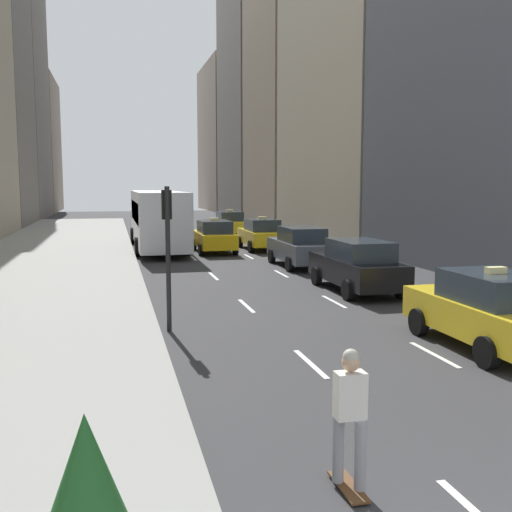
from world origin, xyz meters
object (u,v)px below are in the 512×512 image
Objects in this scene: taxi_lead at (214,236)px; sedan_silver_behind at (300,247)px; taxi_fourth at (261,234)px; city_bus at (157,218)px; skateboarder at (350,413)px; taxi_third at (229,223)px; sedan_black_near at (357,265)px; taxi_second at (488,310)px; traffic_light_pole at (167,235)px.

taxi_lead is 6.91m from sedan_silver_behind.
city_bus is (-5.61, 1.52, 0.91)m from taxi_fourth.
city_bus is (-5.61, 8.65, 0.88)m from sedan_silver_behind.
city_bus reaches higher than skateboarder.
city_bus reaches higher than taxi_third.
skateboarder is (-5.39, -12.46, 0.06)m from sedan_black_near.
skateboarder is at bearing -136.52° from taxi_second.
taxi_lead is 1.00× the size of taxi_second.
city_bus reaches higher than sedan_black_near.
city_bus reaches higher than taxi_fourth.
city_bus is (-5.61, 22.34, 0.91)m from taxi_second.
taxi_third is at bearing 90.00° from sedan_silver_behind.
sedan_black_near is at bearing 90.00° from taxi_second.
skateboarder is (-2.59, -25.13, 0.08)m from taxi_lead.
taxi_third is 0.91× the size of sedan_black_near.
taxi_third is 16.53m from sedan_silver_behind.
traffic_light_pole is (-6.75, -26.90, 1.53)m from taxi_third.
taxi_fourth is at bearing -15.12° from city_bus.
taxi_third is 22.88m from sedan_black_near.
taxi_third is 0.95× the size of sedan_silver_behind.
sedan_black_near is (0.00, -22.88, 0.02)m from taxi_third.
city_bus reaches higher than taxi_lead.
taxi_second is at bearing -90.00° from sedan_silver_behind.
taxi_second is 0.91× the size of sedan_black_near.
taxi_second is at bearing -90.00° from taxi_fourth.
taxi_third is 35.76m from skateboarder.
city_bus is at bearing 110.52° from sedan_black_near.
taxi_lead and taxi_second have the same top height.
sedan_black_near is 16.04m from city_bus.
taxi_second is 7.35m from sedan_black_near.
taxi_second is 7.44m from skateboarder.
sedan_black_near is 2.77× the size of skateboarder.
taxi_second is 7.68m from traffic_light_pole.
skateboarder is at bearing -113.40° from sedan_black_near.
traffic_light_pole is at bearing 99.12° from skateboarder.
taxi_fourth is 18.81m from traffic_light_pole.
sedan_silver_behind reaches higher than skateboarder.
sedan_silver_behind is (0.00, -16.53, 0.02)m from taxi_third.
traffic_light_pole is (-6.75, -10.36, 1.51)m from sedan_silver_behind.
city_bus is 27.47m from skateboarder.
taxi_fourth is 1.22× the size of traffic_light_pole.
sedan_silver_behind is (0.00, 13.70, 0.02)m from taxi_second.
taxi_second is at bearing 43.48° from skateboarder.
taxi_second and taxi_fourth have the same top height.
skateboarder is at bearing -101.75° from taxi_fourth.
traffic_light_pole is (-1.14, -19.01, 0.62)m from city_bus.
sedan_silver_behind is 2.66× the size of skateboarder.
taxi_second is 0.38× the size of city_bus.
taxi_third is (0.00, 30.23, 0.00)m from taxi_second.
taxi_second reaches higher than sedan_silver_behind.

